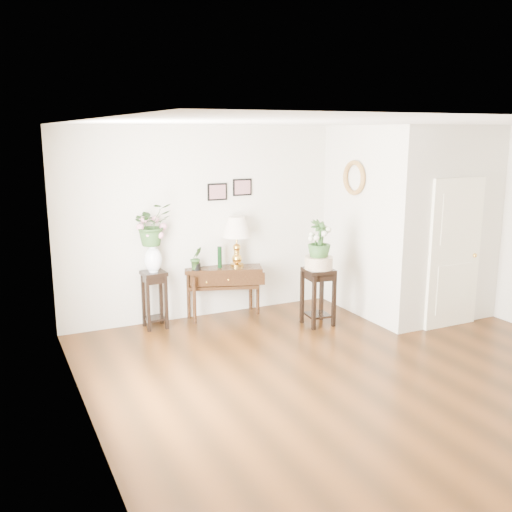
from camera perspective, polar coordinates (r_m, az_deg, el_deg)
floor at (r=6.80m, az=10.41°, el=-11.34°), size 6.00×5.50×0.02m
ceiling at (r=6.24m, az=11.43°, el=12.94°), size 6.00×5.50×0.02m
wall_back at (r=8.70m, az=0.08°, el=3.69°), size 6.00×0.02×2.80m
wall_left at (r=5.22m, az=-16.70°, el=-2.73°), size 0.02×5.50×2.80m
partition at (r=9.04m, az=14.95°, el=3.60°), size 1.80×1.95×2.80m
door at (r=8.38m, az=19.24°, el=0.22°), size 0.90×0.05×2.10m
art_print_left at (r=8.37m, az=-3.89°, el=6.42°), size 0.30×0.02×0.25m
art_print_right at (r=8.52m, az=-1.38°, el=6.89°), size 0.30×0.02×0.25m
wall_ornament at (r=8.49m, az=9.77°, el=7.71°), size 0.07×0.51×0.51m
console_table at (r=8.50m, az=-3.27°, el=-3.60°), size 1.19×0.73×0.75m
table_lamp at (r=8.42m, az=-1.94°, el=1.34°), size 0.55×0.55×0.75m
green_vase at (r=8.35m, az=-3.66°, el=-0.03°), size 0.09×0.09×0.32m
potted_plant at (r=8.23m, az=-6.00°, el=-0.32°), size 0.20×0.17×0.32m
plant_stand_a at (r=8.12m, az=-10.10°, el=-4.33°), size 0.34×0.34×0.81m
porcelain_vase at (r=7.96m, az=-10.28°, el=0.03°), size 0.30×0.30×0.42m
lily_arrangement at (r=7.88m, az=-10.41°, el=3.35°), size 0.61×0.55×0.59m
plant_stand_b at (r=8.16m, az=6.21°, el=-4.08°), size 0.43×0.43×0.82m
ceramic_bowl at (r=8.04m, az=6.29°, el=-0.72°), size 0.40×0.40×0.17m
narcissus at (r=7.97m, az=6.34°, el=1.56°), size 0.41×0.41×0.57m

